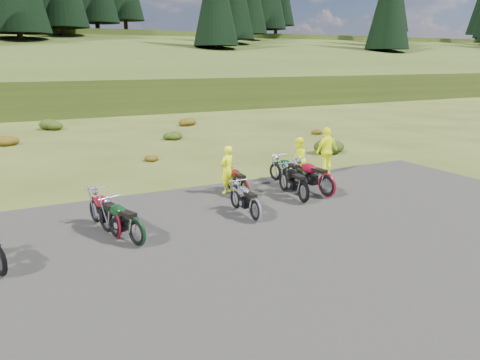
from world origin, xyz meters
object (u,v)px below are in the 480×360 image
motorcycle_3 (255,222)px  person_middle (227,170)px  motorcycle_7 (299,190)px  motorcycle_0 (1,277)px

motorcycle_3 → person_middle: size_ratio=1.16×
motorcycle_7 → person_middle: (-2.53, 0.74, 0.83)m
motorcycle_7 → person_middle: person_middle is taller
motorcycle_0 → motorcycle_3: (6.61, 0.59, 0.00)m
motorcycle_3 → motorcycle_7: 3.87m
motorcycle_3 → person_middle: bearing=-10.3°
motorcycle_7 → person_middle: bearing=67.0°
motorcycle_0 → motorcycle_7: (9.71, 2.91, 0.00)m
motorcycle_3 → motorcycle_7: size_ratio=0.91×
motorcycle_0 → motorcycle_7: 10.14m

